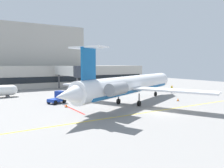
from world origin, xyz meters
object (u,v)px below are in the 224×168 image
Objects in this scene: regional_jet at (131,85)px; baggage_tug at (58,98)px; marshaller at (172,89)px; pushback_tractor at (117,88)px; fuel_tank at (0,91)px.

baggage_tug is at bearing 143.37° from regional_jet.
baggage_tug reaches higher than marshaller.
pushback_tractor is at bearing 65.46° from regional_jet.
regional_jet reaches higher than baggage_tug.
marshaller is (9.81, -8.80, 0.02)m from pushback_tractor.
baggage_tug is 27.05m from marshaller.
baggage_tug is 1.74× the size of marshaller.
pushback_tractor reaches higher than baggage_tug.
marshaller is (35.12, -13.91, -0.44)m from fuel_tank.
regional_jet is at bearing -159.08° from marshaller.
fuel_tank is (-18.37, 20.32, -1.92)m from regional_jet.
pushback_tractor reaches higher than marshaller.
baggage_tug is (-10.27, 7.64, -2.37)m from regional_jet.
marshaller is at bearing 20.92° from regional_jet.
fuel_tank reaches higher than baggage_tug.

